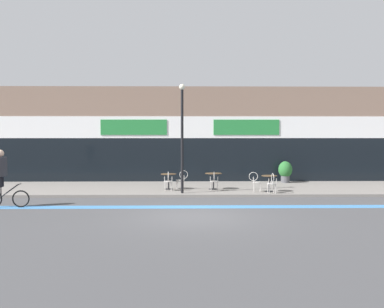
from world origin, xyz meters
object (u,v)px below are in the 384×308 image
(bistro_table_0, at_px, (169,178))
(cyclist_0, at_px, (2,173))
(cafe_chair_2_near, at_px, (272,182))
(lamp_post, at_px, (182,130))
(cafe_chair_0_near, at_px, (168,180))
(bistro_table_1, at_px, (213,178))
(cafe_chair_2_side, at_px, (255,180))
(bistro_table_2, at_px, (269,180))
(planter_pot, at_px, (285,171))
(cafe_chair_1_near, at_px, (214,180))
(cafe_chair_0_side, at_px, (182,178))

(bistro_table_0, height_order, cyclist_0, cyclist_0)
(cafe_chair_2_near, distance_m, lamp_post, 4.58)
(cafe_chair_0_near, bearing_deg, bistro_table_1, -78.29)
(bistro_table_1, relative_size, cafe_chair_2_side, 0.89)
(bistro_table_2, xyz_separation_m, lamp_post, (-3.96, -0.40, 2.28))
(bistro_table_0, xyz_separation_m, planter_pot, (6.21, 2.83, 0.10))
(bistro_table_1, relative_size, cafe_chair_0_near, 0.89)
(bistro_table_1, relative_size, planter_pot, 0.69)
(bistro_table_1, bearing_deg, cafe_chair_1_near, -90.74)
(cafe_chair_0_side, height_order, cafe_chair_2_near, same)
(bistro_table_0, relative_size, cyclist_0, 0.34)
(bistro_table_2, relative_size, cafe_chair_2_side, 0.82)
(bistro_table_2, distance_m, cafe_chair_0_side, 4.11)
(cafe_chair_2_near, height_order, planter_pot, planter_pot)
(bistro_table_2, bearing_deg, cafe_chair_2_side, 179.11)
(cafe_chair_2_side, bearing_deg, lamp_post, -165.53)
(bistro_table_2, height_order, cyclist_0, cyclist_0)
(cafe_chair_0_side, distance_m, planter_pot, 6.26)
(cafe_chair_1_near, bearing_deg, bistro_table_1, 5.36)
(lamp_post, height_order, cyclist_0, lamp_post)
(bistro_table_2, height_order, cafe_chair_0_near, cafe_chair_0_near)
(cafe_chair_0_side, bearing_deg, bistro_table_1, 170.51)
(cafe_chair_0_side, relative_size, lamp_post, 0.19)
(cafe_chair_0_side, xyz_separation_m, lamp_post, (0.03, -1.40, 2.29))
(cafe_chair_2_side, xyz_separation_m, cyclist_0, (-10.05, -3.49, 0.67))
(cafe_chair_0_near, bearing_deg, cafe_chair_1_near, -94.77)
(lamp_post, bearing_deg, planter_pot, 37.21)
(bistro_table_2, distance_m, planter_pot, 4.14)
(bistro_table_1, bearing_deg, cyclist_0, -151.68)
(bistro_table_1, xyz_separation_m, bistro_table_2, (2.48, -0.94, -0.03))
(bistro_table_2, relative_size, planter_pot, 0.64)
(bistro_table_0, distance_m, cafe_chair_2_near, 4.89)
(cafe_chair_1_near, bearing_deg, cafe_chair_0_near, 94.86)
(cafe_chair_0_near, xyz_separation_m, lamp_post, (0.65, -0.76, 2.29))
(planter_pot, bearing_deg, cafe_chair_1_near, -139.39)
(cafe_chair_0_near, height_order, cafe_chair_0_side, same)
(bistro_table_0, bearing_deg, cafe_chair_2_near, -19.22)
(bistro_table_1, xyz_separation_m, lamp_post, (-1.48, -1.34, 2.25))
(cafe_chair_0_side, bearing_deg, bistro_table_2, 158.63)
(bistro_table_1, height_order, cafe_chair_0_near, cafe_chair_0_near)
(bistro_table_2, height_order, cafe_chair_0_side, cafe_chair_0_side)
(cafe_chair_2_side, distance_m, planter_pot, 4.41)
(lamp_post, bearing_deg, bistro_table_1, 42.20)
(bistro_table_2, height_order, lamp_post, lamp_post)
(cafe_chair_2_side, height_order, cyclist_0, cyclist_0)
(bistro_table_0, relative_size, cafe_chair_2_near, 0.82)
(cafe_chair_2_near, xyz_separation_m, cafe_chair_2_side, (-0.63, 0.64, 0.00))
(bistro_table_1, bearing_deg, planter_pot, 35.21)
(bistro_table_2, distance_m, cafe_chair_2_near, 0.63)
(cafe_chair_0_near, distance_m, lamp_post, 2.50)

